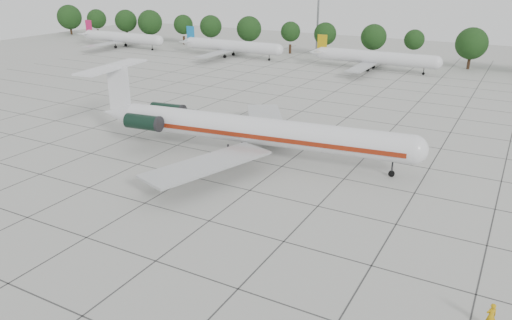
# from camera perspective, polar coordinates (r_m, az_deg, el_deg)

# --- Properties ---
(ground) EXTENTS (260.00, 260.00, 0.00)m
(ground) POSITION_cam_1_polar(r_m,az_deg,el_deg) (54.75, -0.71, -3.50)
(ground) COLOR #B7B7AF
(ground) RESTS_ON ground
(apron_joints) EXTENTS (170.00, 170.00, 0.02)m
(apron_joints) POSITION_cam_1_polar(r_m,az_deg,el_deg) (67.22, 5.60, 1.23)
(apron_joints) COLOR #383838
(apron_joints) RESTS_ON ground
(main_airliner) EXTENTS (44.09, 34.49, 10.37)m
(main_airliner) POSITION_cam_1_polar(r_m,az_deg,el_deg) (63.63, -1.69, 3.64)
(main_airliner) COLOR silver
(main_airliner) RESTS_ON ground
(ground_crew) EXTENTS (0.87, 0.80, 2.00)m
(ground_crew) POSITION_cam_1_polar(r_m,az_deg,el_deg) (38.55, 25.26, -15.82)
(ground_crew) COLOR #C2910B
(ground_crew) RESTS_ON ground
(bg_airliner_a) EXTENTS (28.24, 27.20, 7.40)m
(bg_airliner_a) POSITION_cam_1_polar(r_m,az_deg,el_deg) (158.38, -15.08, 13.35)
(bg_airliner_a) COLOR silver
(bg_airliner_a) RESTS_ON ground
(bg_airliner_b) EXTENTS (28.24, 27.20, 7.40)m
(bg_airliner_b) POSITION_cam_1_polar(r_m,az_deg,el_deg) (136.85, -2.82, 12.87)
(bg_airliner_b) COLOR silver
(bg_airliner_b) RESTS_ON ground
(bg_airliner_c) EXTENTS (28.24, 27.20, 7.40)m
(bg_airliner_c) POSITION_cam_1_polar(r_m,az_deg,el_deg) (122.05, 13.41, 11.30)
(bg_airliner_c) COLOR silver
(bg_airliner_c) RESTS_ON ground
(tree_line) EXTENTS (249.86, 8.44, 10.22)m
(tree_line) POSITION_cam_1_polar(r_m,az_deg,el_deg) (134.31, 13.30, 13.51)
(tree_line) COLOR #332114
(tree_line) RESTS_ON ground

